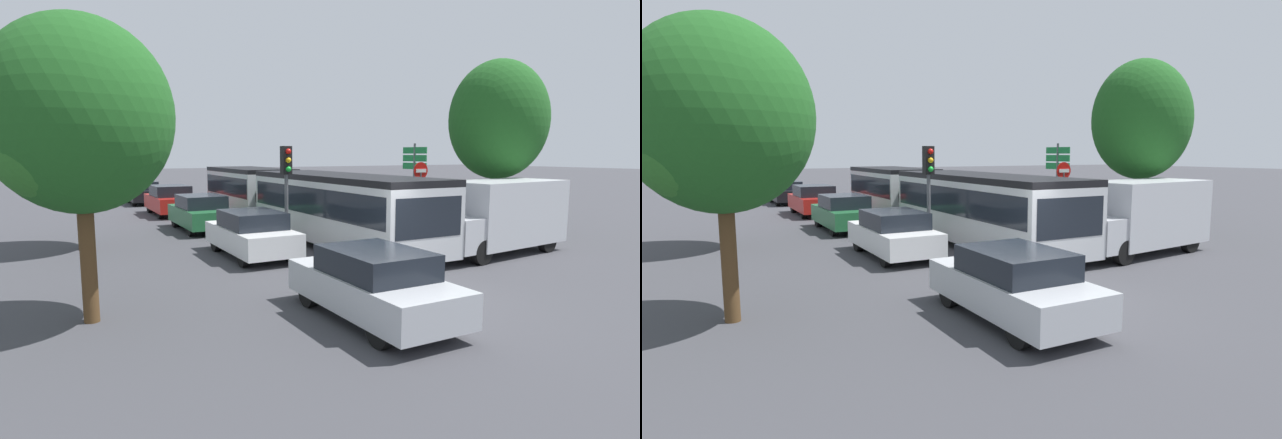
% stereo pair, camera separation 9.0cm
% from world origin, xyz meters
% --- Properties ---
extents(ground_plane, '(200.00, 200.00, 0.00)m').
position_xyz_m(ground_plane, '(0.00, 0.00, 0.00)').
color(ground_plane, '#3D3D42').
extents(articulated_bus, '(2.54, 16.58, 2.46)m').
position_xyz_m(articulated_bus, '(1.77, 9.42, 1.42)').
color(articulated_bus, silver).
rests_on(articulated_bus, ground).
extents(city_bus_rear, '(3.21, 11.39, 2.42)m').
position_xyz_m(city_bus_rear, '(-1.70, 37.26, 1.40)').
color(city_bus_rear, teal).
rests_on(city_bus_rear, ground).
extents(queued_car_silver, '(1.72, 3.98, 1.38)m').
position_xyz_m(queued_car_silver, '(-1.52, -1.09, 0.70)').
color(queued_car_silver, '#B7BABF').
rests_on(queued_car_silver, ground).
extents(queued_car_white, '(1.77, 4.09, 1.42)m').
position_xyz_m(queued_car_white, '(-1.49, 5.61, 0.72)').
color(queued_car_white, white).
rests_on(queued_car_white, ground).
extents(queued_car_green, '(1.83, 4.24, 1.47)m').
position_xyz_m(queued_car_green, '(-1.48, 11.62, 0.74)').
color(queued_car_green, '#236638').
rests_on(queued_car_green, ground).
extents(queued_car_red, '(1.92, 4.44, 1.54)m').
position_xyz_m(queued_car_red, '(-1.52, 17.55, 0.78)').
color(queued_car_red, '#B21E19').
rests_on(queued_car_red, ground).
extents(queued_car_black, '(1.78, 4.13, 1.43)m').
position_xyz_m(queued_car_black, '(-1.87, 24.24, 0.72)').
color(queued_car_black, black).
rests_on(queued_car_black, ground).
extents(white_van, '(5.18, 2.49, 2.31)m').
position_xyz_m(white_van, '(5.64, 2.42, 1.24)').
color(white_van, '#B7BABF').
rests_on(white_van, ground).
extents(traffic_light, '(0.34, 0.37, 3.40)m').
position_xyz_m(traffic_light, '(-0.18, 5.85, 2.50)').
color(traffic_light, '#56595E').
rests_on(traffic_light, ground).
extents(no_entry_sign, '(0.70, 0.08, 2.82)m').
position_xyz_m(no_entry_sign, '(6.41, 7.21, 1.88)').
color(no_entry_sign, '#56595E').
rests_on(no_entry_sign, ground).
extents(direction_sign_post, '(0.21, 1.40, 3.60)m').
position_xyz_m(direction_sign_post, '(7.19, 8.60, 2.57)').
color(direction_sign_post, '#56595E').
rests_on(direction_sign_post, ground).
extents(tree_left_near, '(3.33, 3.33, 5.61)m').
position_xyz_m(tree_left_near, '(-6.37, 1.24, 3.74)').
color(tree_left_near, '#51381E').
rests_on(tree_left_near, ground).
extents(tree_left_mid, '(3.99, 3.99, 6.80)m').
position_xyz_m(tree_left_mid, '(-5.95, 9.34, 4.41)').
color(tree_left_mid, '#51381E').
rests_on(tree_left_mid, ground).
extents(tree_right_near, '(3.53, 3.53, 6.55)m').
position_xyz_m(tree_right_near, '(7.65, 4.52, 4.27)').
color(tree_right_near, '#51381E').
rests_on(tree_right_near, ground).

